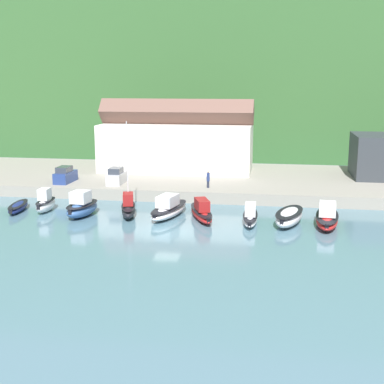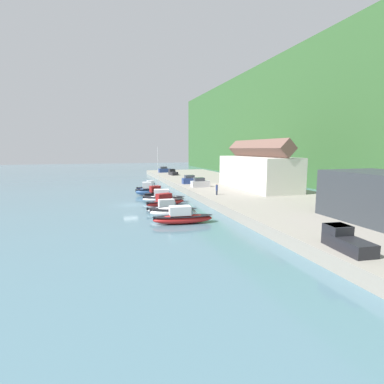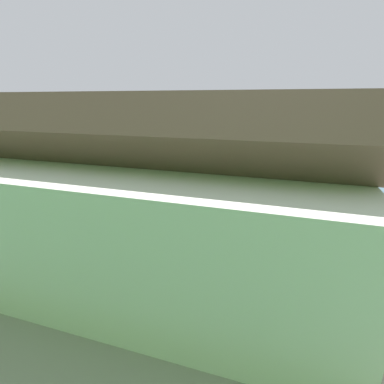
{
  "view_description": "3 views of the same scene",
  "coord_description": "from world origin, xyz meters",
  "px_view_note": "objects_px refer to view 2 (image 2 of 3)",
  "views": [
    {
      "loc": [
        10.51,
        -49.52,
        14.72
      ],
      "look_at": [
        1.41,
        6.98,
        2.69
      ],
      "focal_mm": 50.0,
      "sensor_mm": 36.0,
      "label": 1
    },
    {
      "loc": [
        54.1,
        -5.0,
        10.07
      ],
      "look_at": [
        3.53,
        10.55,
        2.41
      ],
      "focal_mm": 28.0,
      "sensor_mm": 36.0,
      "label": 2
    },
    {
      "loc": [
        -11.98,
        41.08,
        11.64
      ],
      "look_at": [
        -1.45,
        9.47,
        1.35
      ],
      "focal_mm": 28.0,
      "sensor_mm": 36.0,
      "label": 3
    }
  ],
  "objects_px": {
    "moored_boat_8": "(182,217)",
    "moored_boat_1": "(151,188)",
    "parked_car_2": "(164,170)",
    "moored_boat_4": "(163,198)",
    "moored_boat_5": "(165,201)",
    "moored_boat_6": "(168,207)",
    "moored_boat_3": "(156,194)",
    "person_on_quay": "(217,189)",
    "pickup_truck_0": "(345,240)",
    "moored_boat_0": "(148,188)",
    "moored_boat_7": "(173,212)",
    "parked_car_0": "(200,183)",
    "pickup_truck_1": "(173,172)",
    "parked_car_1": "(190,180)",
    "moored_boat_2": "(148,190)"
  },
  "relations": [
    {
      "from": "moored_boat_0",
      "to": "moored_boat_7",
      "type": "height_order",
      "value": "moored_boat_7"
    },
    {
      "from": "moored_boat_8",
      "to": "parked_car_0",
      "type": "bearing_deg",
      "value": 161.7
    },
    {
      "from": "moored_boat_5",
      "to": "parked_car_2",
      "type": "distance_m",
      "value": 58.13
    },
    {
      "from": "moored_boat_3",
      "to": "pickup_truck_1",
      "type": "relative_size",
      "value": 2.14
    },
    {
      "from": "parked_car_0",
      "to": "moored_boat_4",
      "type": "bearing_deg",
      "value": -50.97
    },
    {
      "from": "parked_car_2",
      "to": "moored_boat_4",
      "type": "bearing_deg",
      "value": -15.97
    },
    {
      "from": "moored_boat_2",
      "to": "person_on_quay",
      "type": "xyz_separation_m",
      "value": [
        12.52,
        11.06,
        1.44
      ]
    },
    {
      "from": "parked_car_0",
      "to": "pickup_truck_0",
      "type": "distance_m",
      "value": 44.15
    },
    {
      "from": "moored_boat_6",
      "to": "person_on_quay",
      "type": "distance_m",
      "value": 12.37
    },
    {
      "from": "pickup_truck_0",
      "to": "moored_boat_0",
      "type": "bearing_deg",
      "value": 105.2
    },
    {
      "from": "moored_boat_8",
      "to": "pickup_truck_0",
      "type": "height_order",
      "value": "pickup_truck_0"
    },
    {
      "from": "parked_car_2",
      "to": "moored_boat_8",
      "type": "bearing_deg",
      "value": -13.8
    },
    {
      "from": "moored_boat_6",
      "to": "parked_car_1",
      "type": "height_order",
      "value": "parked_car_1"
    },
    {
      "from": "moored_boat_4",
      "to": "pickup_truck_1",
      "type": "relative_size",
      "value": 1.73
    },
    {
      "from": "moored_boat_4",
      "to": "pickup_truck_0",
      "type": "relative_size",
      "value": 1.73
    },
    {
      "from": "pickup_truck_0",
      "to": "person_on_quay",
      "type": "distance_m",
      "value": 31.95
    },
    {
      "from": "parked_car_2",
      "to": "pickup_truck_0",
      "type": "bearing_deg",
      "value": -5.53
    },
    {
      "from": "moored_boat_8",
      "to": "parked_car_1",
      "type": "height_order",
      "value": "parked_car_1"
    },
    {
      "from": "moored_boat_3",
      "to": "moored_boat_7",
      "type": "relative_size",
      "value": 1.4
    },
    {
      "from": "moored_boat_7",
      "to": "parked_car_1",
      "type": "xyz_separation_m",
      "value": [
        -29.07,
        11.45,
        1.51
      ]
    },
    {
      "from": "moored_boat_7",
      "to": "parked_car_1",
      "type": "height_order",
      "value": "parked_car_1"
    },
    {
      "from": "pickup_truck_1",
      "to": "person_on_quay",
      "type": "relative_size",
      "value": 2.27
    },
    {
      "from": "moored_boat_8",
      "to": "moored_boat_1",
      "type": "bearing_deg",
      "value": -176.53
    },
    {
      "from": "parked_car_2",
      "to": "person_on_quay",
      "type": "distance_m",
      "value": 56.34
    },
    {
      "from": "moored_boat_4",
      "to": "moored_boat_8",
      "type": "xyz_separation_m",
      "value": [
        16.85,
        -0.84,
        -0.02
      ]
    },
    {
      "from": "moored_boat_0",
      "to": "pickup_truck_0",
      "type": "height_order",
      "value": "pickup_truck_0"
    },
    {
      "from": "moored_boat_5",
      "to": "pickup_truck_0",
      "type": "bearing_deg",
      "value": -3.27
    },
    {
      "from": "moored_boat_4",
      "to": "parked_car_1",
      "type": "xyz_separation_m",
      "value": [
        -16.08,
        10.26,
        1.44
      ]
    },
    {
      "from": "moored_boat_2",
      "to": "pickup_truck_1",
      "type": "bearing_deg",
      "value": 164.91
    },
    {
      "from": "moored_boat_8",
      "to": "person_on_quay",
      "type": "bearing_deg",
      "value": 147.87
    },
    {
      "from": "moored_boat_6",
      "to": "person_on_quay",
      "type": "relative_size",
      "value": 3.43
    },
    {
      "from": "pickup_truck_0",
      "to": "parked_car_1",
      "type": "bearing_deg",
      "value": 93.82
    },
    {
      "from": "moored_boat_3",
      "to": "moored_boat_4",
      "type": "xyz_separation_m",
      "value": [
        4.42,
        0.54,
        -0.1
      ]
    },
    {
      "from": "moored_boat_3",
      "to": "moored_boat_5",
      "type": "distance_m",
      "value": 8.1
    },
    {
      "from": "pickup_truck_0",
      "to": "person_on_quay",
      "type": "xyz_separation_m",
      "value": [
        -31.94,
        0.79,
        0.28
      ]
    },
    {
      "from": "pickup_truck_0",
      "to": "pickup_truck_1",
      "type": "bearing_deg",
      "value": 93.12
    },
    {
      "from": "moored_boat_5",
      "to": "moored_boat_6",
      "type": "bearing_deg",
      "value": -27.17
    },
    {
      "from": "moored_boat_8",
      "to": "pickup_truck_0",
      "type": "relative_size",
      "value": 1.74
    },
    {
      "from": "moored_boat_3",
      "to": "pickup_truck_0",
      "type": "bearing_deg",
      "value": -1.6
    },
    {
      "from": "moored_boat_2",
      "to": "parked_car_2",
      "type": "relative_size",
      "value": 1.37
    },
    {
      "from": "moored_boat_2",
      "to": "moored_boat_3",
      "type": "bearing_deg",
      "value": 16.83
    },
    {
      "from": "moored_boat_3",
      "to": "moored_boat_4",
      "type": "height_order",
      "value": "moored_boat_3"
    },
    {
      "from": "moored_boat_1",
      "to": "parked_car_1",
      "type": "relative_size",
      "value": 1.11
    },
    {
      "from": "moored_boat_2",
      "to": "parked_car_2",
      "type": "xyz_separation_m",
      "value": [
        -43.79,
        12.77,
        1.26
      ]
    },
    {
      "from": "moored_boat_1",
      "to": "parked_car_1",
      "type": "distance_m",
      "value": 10.39
    },
    {
      "from": "moored_boat_1",
      "to": "pickup_truck_1",
      "type": "xyz_separation_m",
      "value": [
        -27.61,
        11.8,
        1.24
      ]
    },
    {
      "from": "moored_boat_3",
      "to": "moored_boat_8",
      "type": "distance_m",
      "value": 21.28
    },
    {
      "from": "moored_boat_8",
      "to": "moored_boat_2",
      "type": "bearing_deg",
      "value": -173.6
    },
    {
      "from": "moored_boat_7",
      "to": "parked_car_0",
      "type": "relative_size",
      "value": 1.74
    },
    {
      "from": "parked_car_1",
      "to": "moored_boat_1",
      "type": "bearing_deg",
      "value": -79.59
    }
  ]
}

